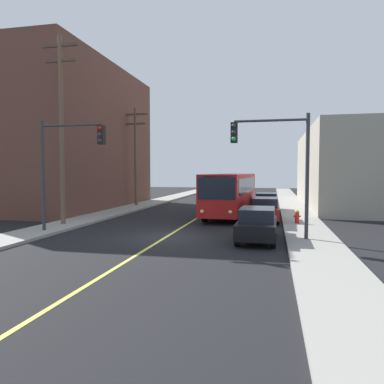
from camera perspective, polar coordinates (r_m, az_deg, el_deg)
The scene contains 15 objects.
ground_plane at distance 19.22m, azimuth -3.97°, elevation -6.95°, with size 120.00×120.00×0.00m, color black.
sidewalk_left at distance 31.01m, azimuth -11.64°, elevation -3.01°, with size 2.50×90.00×0.15m, color gray.
sidewalk_right at distance 28.40m, azimuth 16.21°, elevation -3.63°, with size 2.50×90.00×0.15m, color gray.
lane_stripe_center at distance 33.74m, azimuth 3.24°, elevation -2.58°, with size 0.16×60.00×0.01m, color #D8CC4C.
building_left_brick at distance 36.59m, azimuth -18.81°, elevation 7.90°, with size 10.00×18.50×13.00m.
building_right_warehouse at distance 39.83m, azimuth 25.74°, elevation 3.26°, with size 12.00×23.18×7.33m.
city_bus at distance 28.58m, azimuth 6.08°, elevation 0.02°, with size 3.05×12.24×3.20m.
parked_car_black at distance 18.19m, azimuth 10.07°, elevation -4.88°, with size 1.88×4.43×1.62m.
parked_car_red at distance 25.37m, azimuth 11.23°, elevation -2.62°, with size 1.87×4.43×1.62m.
parked_car_blue at distance 31.10m, azimuth 11.43°, elevation -1.57°, with size 1.83×4.40×1.62m.
utility_pole_near at distance 24.25m, azimuth -19.59°, elevation 10.17°, with size 2.40×0.28×11.47m.
utility_pole_mid at distance 36.00m, azimuth -8.71°, elevation 6.19°, with size 2.40×0.28×9.32m.
traffic_signal_left_corner at distance 20.89m, azimuth -18.69°, elevation 5.55°, with size 3.75×0.48×6.00m.
traffic_signal_right_corner at distance 18.33m, azimuth 12.67°, elevation 6.00°, with size 3.75×0.48×6.00m.
fire_hydrant at distance 23.88m, azimuth 15.97°, elevation -3.67°, with size 0.44×0.26×0.84m.
Camera 1 is at (5.35, -18.15, 3.37)m, focal length 34.40 mm.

